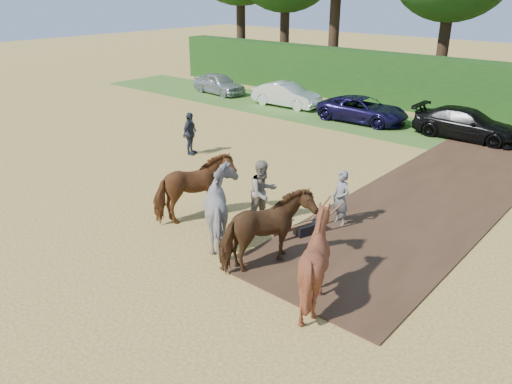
% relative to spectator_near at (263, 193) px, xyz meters
% --- Properties ---
extents(ground, '(120.00, 120.00, 0.00)m').
position_rel_spectator_near_xyz_m(ground, '(1.65, -1.27, -0.99)').
color(ground, gold).
rests_on(ground, ground).
extents(earth_strip, '(4.50, 17.00, 0.05)m').
position_rel_spectator_near_xyz_m(earth_strip, '(3.15, 5.73, -0.96)').
color(earth_strip, '#472D1C').
rests_on(earth_strip, ground).
extents(grass_verge, '(50.00, 5.00, 0.03)m').
position_rel_spectator_near_xyz_m(grass_verge, '(1.65, 12.73, -0.97)').
color(grass_verge, '#38601E').
rests_on(grass_verge, ground).
extents(hedgerow, '(46.00, 1.60, 3.00)m').
position_rel_spectator_near_xyz_m(hedgerow, '(1.65, 17.23, 0.51)').
color(hedgerow, '#14380F').
rests_on(hedgerow, ground).
extents(spectator_near, '(0.94, 1.10, 1.98)m').
position_rel_spectator_near_xyz_m(spectator_near, '(0.00, 0.00, 0.00)').
color(spectator_near, '#AEA689').
rests_on(spectator_near, ground).
extents(spectator_far, '(0.78, 1.14, 1.80)m').
position_rel_spectator_near_xyz_m(spectator_far, '(-6.60, 3.07, -0.09)').
color(spectator_far, '#272C35').
rests_on(spectator_far, ground).
extents(plough_team, '(7.10, 5.11, 2.05)m').
position_rel_spectator_near_xyz_m(plough_team, '(0.93, -1.68, 0.03)').
color(plough_team, brown).
rests_on(plough_team, ground).
extents(parked_cars, '(36.25, 3.19, 1.43)m').
position_rel_spectator_near_xyz_m(parked_cars, '(2.27, 12.93, -0.31)').
color(parked_cars, '#A8ABAE').
rests_on(parked_cars, ground).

